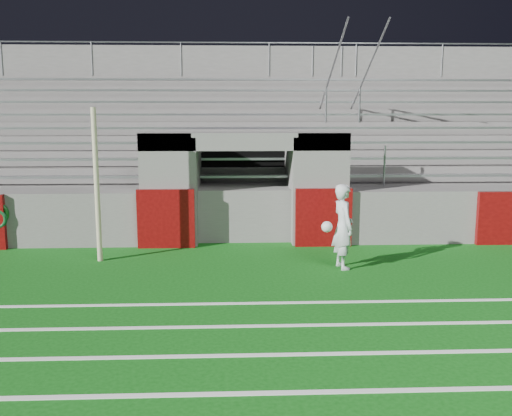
{
  "coord_description": "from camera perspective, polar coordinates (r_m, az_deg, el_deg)",
  "views": [
    {
      "loc": [
        -0.29,
        -9.85,
        3.08
      ],
      "look_at": [
        0.2,
        1.8,
        1.1
      ],
      "focal_mm": 40.0,
      "sensor_mm": 36.0,
      "label": 1
    }
  ],
  "objects": [
    {
      "name": "ground",
      "position": [
        10.33,
        -0.7,
        -7.72
      ],
      "size": [
        90.0,
        90.0,
        0.0
      ],
      "primitive_type": "plane",
      "color": "#0D4E0F",
      "rests_on": "ground"
    },
    {
      "name": "field_post",
      "position": [
        12.1,
        -15.64,
        2.17
      ],
      "size": [
        0.11,
        0.11,
        3.17
      ],
      "primitive_type": "cylinder",
      "color": "beige",
      "rests_on": "ground"
    },
    {
      "name": "stadium_structure",
      "position": [
        17.9,
        -1.47,
        4.53
      ],
      "size": [
        26.0,
        8.48,
        5.42
      ],
      "color": "#615E5C",
      "rests_on": "ground"
    },
    {
      "name": "goalkeeper_with_ball",
      "position": [
        11.36,
        8.66,
        -1.83
      ],
      "size": [
        0.71,
        0.69,
        1.69
      ],
      "color": "silver",
      "rests_on": "ground"
    }
  ]
}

